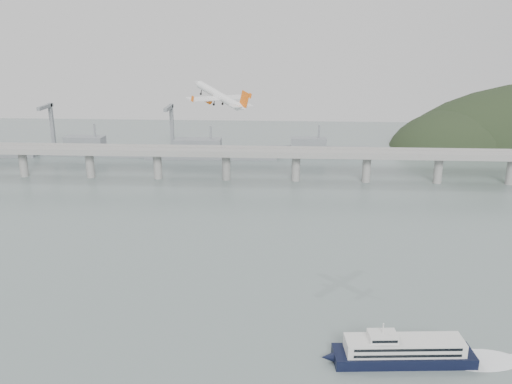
{
  "coord_description": "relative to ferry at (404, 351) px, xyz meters",
  "views": [
    {
      "loc": [
        13.58,
        -175.14,
        107.69
      ],
      "look_at": [
        0.0,
        55.0,
        36.0
      ],
      "focal_mm": 38.0,
      "sensor_mm": 36.0,
      "label": 1
    }
  ],
  "objects": [
    {
      "name": "ground",
      "position": [
        -53.37,
        16.67,
        -3.91
      ],
      "size": [
        900.0,
        900.0,
        0.0
      ],
      "primitive_type": "plane",
      "color": "slate",
      "rests_on": "ground"
    },
    {
      "name": "bridge",
      "position": [
        -54.52,
        216.67,
        13.74
      ],
      "size": [
        800.0,
        22.0,
        23.9
      ],
      "color": "gray",
      "rests_on": "ground"
    },
    {
      "name": "distant_fleet",
      "position": [
        -208.73,
        281.75,
        2.31
      ],
      "size": [
        453.0,
        60.9,
        40.0
      ],
      "color": "slate",
      "rests_on": "ground"
    },
    {
      "name": "ferry",
      "position": [
        0.0,
        0.0,
        0.0
      ],
      "size": [
        76.54,
        17.11,
        14.43
      ],
      "rotation": [
        0.0,
        0.0,
        0.08
      ],
      "color": "black",
      "rests_on": "ground"
    },
    {
      "name": "airliner",
      "position": [
        -70.8,
        87.3,
        72.42
      ],
      "size": [
        30.83,
        29.83,
        13.22
      ],
      "rotation": [
        0.05,
        -0.28,
        2.39
      ],
      "color": "white",
      "rests_on": "ground"
    }
  ]
}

